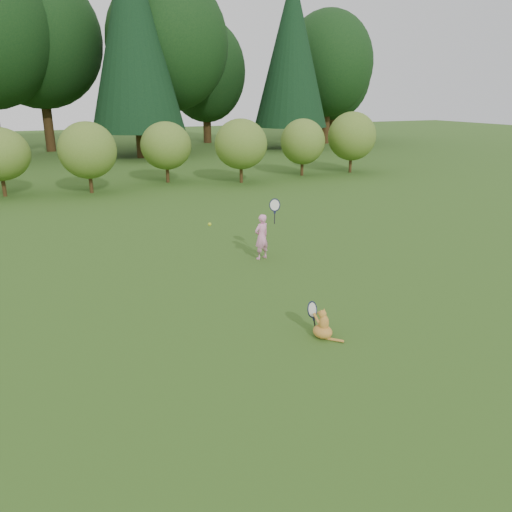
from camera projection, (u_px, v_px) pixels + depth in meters
name	position (u px, v px, depth m)	size (l,w,h in m)	color
ground	(264.00, 307.00, 8.90)	(100.00, 100.00, 0.00)	#305317
shrub_row	(128.00, 153.00, 19.78)	(28.00, 3.00, 2.80)	#547123
woodland_backdrop	(85.00, 17.00, 26.59)	(48.00, 10.00, 15.00)	black
child	(262.00, 236.00, 11.36)	(0.63, 0.44, 1.57)	#F894C5
cat	(322.00, 323.00, 7.75)	(0.42, 0.68, 0.64)	#BE7924
tennis_ball	(210.00, 224.00, 9.58)	(0.07, 0.07, 0.07)	#BCC316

